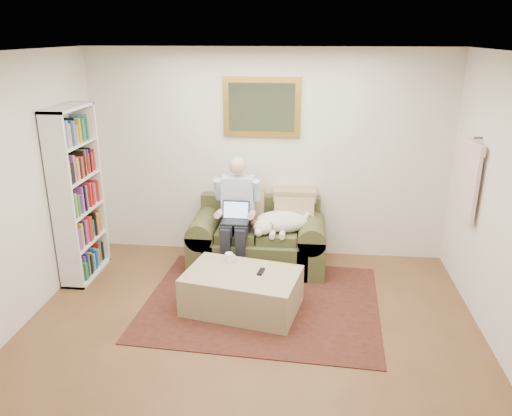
% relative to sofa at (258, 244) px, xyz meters
% --- Properties ---
extents(room_shell, '(4.51, 5.00, 2.61)m').
position_rel_sofa_xyz_m(room_shell, '(0.07, -1.70, 1.02)').
color(room_shell, brown).
rests_on(room_shell, ground).
extents(rug, '(2.58, 2.11, 0.01)m').
position_rel_sofa_xyz_m(rug, '(0.14, -0.91, -0.28)').
color(rug, black).
rests_on(rug, room_shell).
extents(sofa, '(1.63, 0.83, 0.98)m').
position_rel_sofa_xyz_m(sofa, '(0.00, 0.00, 0.00)').
color(sofa, brown).
rests_on(sofa, room_shell).
extents(seated_man, '(0.54, 0.77, 1.37)m').
position_rel_sofa_xyz_m(seated_man, '(-0.25, -0.15, 0.41)').
color(seated_man, '#8CA4D8').
rests_on(seated_man, sofa).
extents(laptop, '(0.32, 0.25, 0.23)m').
position_rel_sofa_xyz_m(laptop, '(-0.25, -0.21, 0.44)').
color(laptop, black).
rests_on(laptop, seated_man).
extents(sleeping_dog, '(0.67, 0.42, 0.25)m').
position_rel_sofa_xyz_m(sleeping_dog, '(0.29, -0.08, 0.34)').
color(sleeping_dog, white).
rests_on(sleeping_dog, sofa).
extents(ottoman, '(1.27, 0.94, 0.42)m').
position_rel_sofa_xyz_m(ottoman, '(-0.06, -1.06, -0.07)').
color(ottoman, tan).
rests_on(ottoman, room_shell).
extents(coffee_mug, '(0.08, 0.08, 0.10)m').
position_rel_sofa_xyz_m(coffee_mug, '(-0.23, -0.81, 0.19)').
color(coffee_mug, white).
rests_on(coffee_mug, ottoman).
extents(tv_remote, '(0.07, 0.16, 0.02)m').
position_rel_sofa_xyz_m(tv_remote, '(0.14, -1.03, 0.15)').
color(tv_remote, black).
rests_on(tv_remote, ottoman).
extents(bookshelf, '(0.28, 0.80, 2.00)m').
position_rel_sofa_xyz_m(bookshelf, '(-2.03, -0.45, 0.72)').
color(bookshelf, white).
rests_on(bookshelf, room_shell).
extents(wall_mirror, '(0.94, 0.04, 0.72)m').
position_rel_sofa_xyz_m(wall_mirror, '(-0.00, 0.42, 1.62)').
color(wall_mirror, gold).
rests_on(wall_mirror, room_shell).
extents(hanging_shirt, '(0.06, 0.52, 0.90)m').
position_rel_sofa_xyz_m(hanging_shirt, '(2.26, -0.45, 1.07)').
color(hanging_shirt, beige).
rests_on(hanging_shirt, room_shell).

